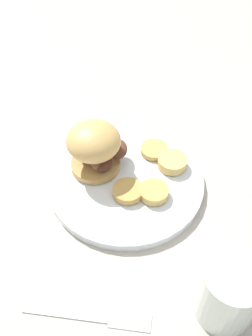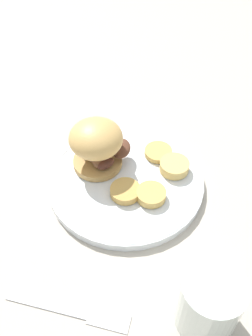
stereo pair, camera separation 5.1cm
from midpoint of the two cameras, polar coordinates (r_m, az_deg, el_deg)
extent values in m
plane|color=#B2A899|center=(0.67, 2.17, -2.46)|extent=(4.00, 4.00, 0.00)
cylinder|color=white|center=(0.66, 2.19, -2.06)|extent=(0.26, 0.26, 0.01)
torus|color=white|center=(0.66, 2.20, -1.73)|extent=(0.26, 0.26, 0.01)
cylinder|color=tan|center=(0.67, -1.99, 0.83)|extent=(0.08, 0.08, 0.01)
ellipsoid|color=#4C281E|center=(0.65, -0.74, 0.55)|extent=(0.02, 0.03, 0.02)
ellipsoid|color=#563323|center=(0.68, -3.02, 3.90)|extent=(0.04, 0.05, 0.01)
ellipsoid|color=brown|center=(0.66, -1.60, 1.50)|extent=(0.05, 0.05, 0.02)
ellipsoid|color=#563323|center=(0.67, 1.46, 2.76)|extent=(0.05, 0.06, 0.01)
ellipsoid|color=#4C281E|center=(0.67, -3.02, 2.32)|extent=(0.04, 0.04, 0.02)
ellipsoid|color=brown|center=(0.66, -2.03, 1.73)|extent=(0.04, 0.05, 0.02)
ellipsoid|color=tan|center=(0.63, -2.12, 4.23)|extent=(0.09, 0.09, 0.05)
cylinder|color=#DBB766|center=(0.67, 9.20, 0.17)|extent=(0.05, 0.05, 0.02)
cylinder|color=tan|center=(0.63, 5.81, -4.10)|extent=(0.05, 0.05, 0.01)
cylinder|color=tan|center=(0.63, 2.20, -3.49)|extent=(0.05, 0.05, 0.01)
cylinder|color=tan|center=(0.70, 6.82, 2.20)|extent=(0.05, 0.05, 0.01)
cube|color=silver|center=(0.56, -8.69, -19.06)|extent=(0.11, 0.07, 0.00)
cube|color=silver|center=(0.55, 0.32, -21.32)|extent=(0.06, 0.05, 0.00)
cylinder|color=silver|center=(0.52, 14.88, -18.64)|extent=(0.08, 0.08, 0.10)
camera|label=1|loc=(0.03, -87.72, 2.51)|focal=42.00mm
camera|label=2|loc=(0.03, 92.28, -2.51)|focal=42.00mm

